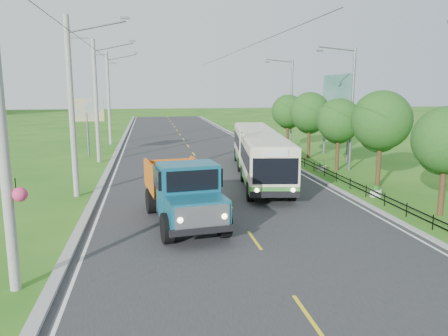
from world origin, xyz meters
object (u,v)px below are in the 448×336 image
object	(u,v)px
tree_second	(445,143)
tree_fourth	(339,123)
tree_back	(288,113)
dump_truck	(183,188)
planter_far	(288,152)
pole_mid	(97,101)
billboard_right	(337,97)
tree_third	(381,124)
pole_nearest	(4,129)
pole_near	(72,107)
bus	(259,150)
streetlight_far	(290,100)
planter_near	(376,192)
streetlight_mid	(350,105)
billboard_left	(87,114)
pole_far	(109,98)
planter_mid	(322,167)
tree_fifth	(310,114)

from	to	relation	value
tree_second	tree_fourth	world-z (taller)	tree_fourth
tree_back	dump_truck	bearing A→B (deg)	-118.26
tree_back	planter_far	bearing A→B (deg)	-106.88
pole_mid	billboard_right	xyz separation A→B (m)	(20.56, -1.00, 0.25)
planter_far	tree_third	bearing A→B (deg)	-84.82
pole_nearest	pole_mid	distance (m)	24.00
pole_near	tree_second	size ratio (longest dim) A/B	1.89
pole_nearest	bus	world-z (taller)	pole_nearest
pole_mid	streetlight_far	bearing A→B (deg)	20.32
pole_near	planter_near	size ratio (longest dim) A/B	14.93
streetlight_mid	billboard_left	size ratio (longest dim) A/B	1.74
tree_fourth	billboard_left	size ratio (longest dim) A/B	1.04
planter_near	tree_third	bearing A→B (deg)	59.59
tree_second	streetlight_far	xyz separation A→B (m)	(0.79, 25.86, 1.38)
tree_second	streetlight_mid	distance (m)	11.97
planter_far	bus	bearing A→B (deg)	-119.04
streetlight_mid	dump_truck	size ratio (longest dim) A/B	1.25
pole_mid	planter_near	size ratio (longest dim) A/B	14.93
streetlight_far	tree_third	bearing A→B (deg)	-92.27
pole_nearest	tree_fourth	distance (m)	24.96
pole_mid	billboard_left	size ratio (longest dim) A/B	1.92
pole_far	tree_second	size ratio (longest dim) A/B	1.89
dump_truck	bus	bearing A→B (deg)	50.58
billboard_left	planter_far	bearing A→B (deg)	-6.31
tree_second	pole_far	bearing A→B (deg)	120.42
planter_mid	billboard_right	xyz separation A→B (m)	(3.70, 6.00, 5.06)
tree_third	billboard_right	distance (m)	12.18
pole_near	billboard_right	size ratio (longest dim) A/B	1.37
tree_second	tree_fourth	size ratio (longest dim) A/B	0.98
tree_second	billboard_left	distance (m)	29.20
pole_near	streetlight_far	bearing A→B (deg)	45.14
billboard_right	billboard_left	bearing A→B (deg)	169.60
streetlight_far	planter_far	size ratio (longest dim) A/B	13.54
pole_near	planter_far	distance (m)	21.83
tree_fourth	billboard_left	bearing A→B (deg)	153.01
tree_fifth	billboard_left	size ratio (longest dim) A/B	1.12
tree_fifth	planter_far	bearing A→B (deg)	124.05
billboard_left	tree_third	bearing A→B (deg)	-39.33
planter_mid	planter_far	bearing A→B (deg)	90.00
planter_far	tree_fourth	bearing A→B (deg)	-80.92
bus	planter_far	bearing A→B (deg)	69.30
planter_near	billboard_right	distance (m)	15.34
tree_back	planter_mid	world-z (taller)	tree_back
planter_mid	pole_mid	bearing A→B (deg)	157.46
tree_fourth	billboard_left	world-z (taller)	tree_fourth
pole_near	pole_far	bearing A→B (deg)	90.00
dump_truck	tree_second	bearing A→B (deg)	-10.93
bus	dump_truck	bearing A→B (deg)	-113.46
pole_nearest	pole_near	bearing A→B (deg)	90.11
pole_nearest	tree_third	size ratio (longest dim) A/B	1.67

